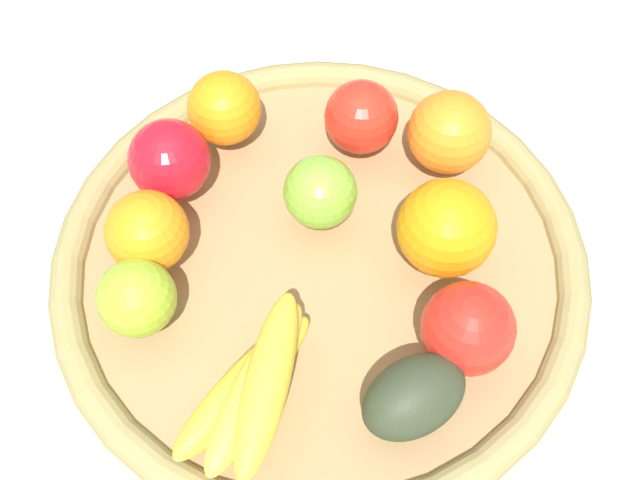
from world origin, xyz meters
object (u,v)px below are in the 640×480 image
(apple_4, at_px, (468,329))
(orange_1, at_px, (147,232))
(orange_3, at_px, (449,132))
(banana_bunch, at_px, (255,385))
(orange_0, at_px, (446,228))
(apple_0, at_px, (361,117))
(avocado, at_px, (414,397))
(apple_1, at_px, (169,160))
(apple_2, at_px, (138,303))
(orange_2, at_px, (224,108))
(apple_3, at_px, (320,192))

(apple_4, relative_size, orange_1, 1.05)
(orange_1, distance_m, orange_3, 0.28)
(banana_bunch, bearing_deg, orange_1, 102.34)
(orange_0, distance_m, apple_0, 0.14)
(avocado, bearing_deg, orange_1, 123.19)
(apple_1, distance_m, orange_3, 0.25)
(apple_2, distance_m, avocado, 0.23)
(banana_bunch, height_order, apple_0, apple_0)
(apple_1, distance_m, orange_2, 0.08)
(orange_3, bearing_deg, apple_4, -113.67)
(apple_3, bearing_deg, apple_0, 42.60)
(orange_3, bearing_deg, apple_3, -174.94)
(orange_0, xyz_separation_m, apple_0, (-0.01, 0.14, -0.01))
(banana_bunch, xyz_separation_m, orange_3, (0.24, 0.15, 0.01))
(orange_2, distance_m, avocado, 0.32)
(apple_0, relative_size, orange_2, 0.99)
(apple_1, relative_size, orange_2, 1.06)
(orange_2, xyz_separation_m, avocado, (0.04, -0.32, -0.01))
(apple_2, height_order, apple_4, apple_4)
(orange_1, height_order, avocado, orange_1)
(orange_3, bearing_deg, orange_0, -119.45)
(apple_1, relative_size, banana_bunch, 0.49)
(apple_1, xyz_separation_m, apple_2, (-0.07, -0.12, -0.00))
(apple_1, bearing_deg, orange_1, -121.89)
(apple_4, distance_m, orange_2, 0.30)
(apple_0, bearing_deg, apple_4, -93.67)
(apple_0, relative_size, avocado, 0.80)
(orange_3, bearing_deg, apple_2, -170.00)
(apple_1, relative_size, apple_0, 1.07)
(apple_1, xyz_separation_m, apple_4, (0.16, -0.25, 0.00))
(apple_1, xyz_separation_m, apple_0, (0.18, -0.02, -0.00))
(apple_2, bearing_deg, apple_0, 23.28)
(apple_0, height_order, orange_1, orange_1)
(apple_0, height_order, apple_2, apple_0)
(banana_bunch, xyz_separation_m, avocado, (0.11, -0.05, -0.00))
(apple_4, relative_size, orange_3, 0.98)
(orange_0, bearing_deg, orange_1, 156.77)
(apple_3, height_order, apple_1, apple_1)
(orange_1, bearing_deg, banana_bunch, -77.66)
(apple_1, bearing_deg, orange_0, -40.71)
(apple_3, distance_m, avocado, 0.20)
(apple_1, height_order, orange_1, apple_1)
(apple_2, height_order, orange_2, orange_2)
(orange_0, relative_size, apple_0, 1.22)
(orange_2, height_order, orange_3, orange_3)
(orange_0, bearing_deg, avocado, -126.71)
(apple_0, distance_m, avocado, 0.27)
(apple_3, distance_m, apple_2, 0.18)
(orange_2, bearing_deg, apple_3, -69.80)
(orange_0, distance_m, apple_4, 0.09)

